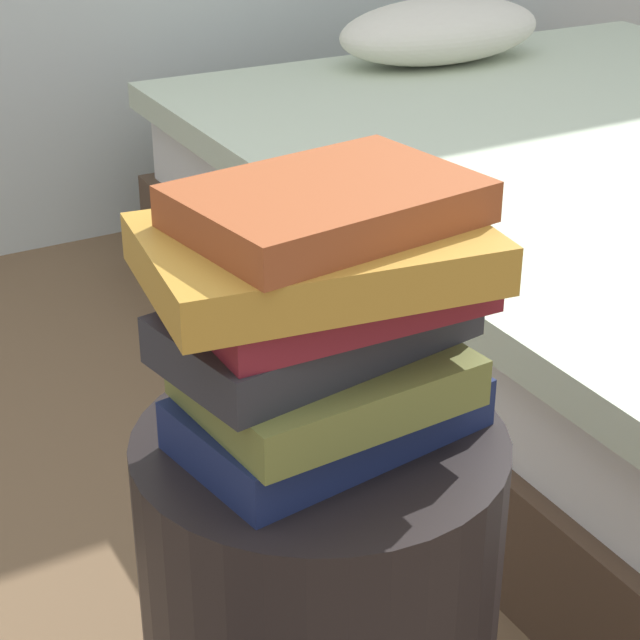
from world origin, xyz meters
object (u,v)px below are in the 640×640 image
Objects in this scene: book_olive at (322,378)px; book_ochre at (314,253)px; book_rust at (327,204)px; book_charcoal at (321,325)px; book_navy at (326,411)px; book_maroon at (325,285)px.

book_ochre reaches higher than book_olive.
book_ochre is 0.04m from book_rust.
book_rust reaches higher than book_charcoal.
book_olive is 0.12m from book_ochre.
book_navy is 0.21m from book_rust.
book_rust is (0.01, -0.00, 0.11)m from book_charcoal.
book_olive is at bearing -137.62° from book_rust.
book_olive is 0.16m from book_rust.
book_rust reaches higher than book_maroon.
book_charcoal is 0.95× the size of book_ochre.
book_navy is 0.05m from book_olive.
book_maroon is at bearing 50.97° from book_olive.
book_maroon is at bearing 84.17° from book_navy.
book_olive is 0.08m from book_maroon.
book_navy is 0.95× the size of book_ochre.
book_olive is at bearing -71.75° from book_ochre.
book_charcoal is at bearing -164.03° from book_maroon.
book_ochre is at bearing -172.50° from book_navy.
book_maroon is (0.00, 0.00, 0.04)m from book_charcoal.
book_maroon is 0.08m from book_rust.
book_rust reaches higher than book_olive.
book_navy is 0.09m from book_charcoal.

